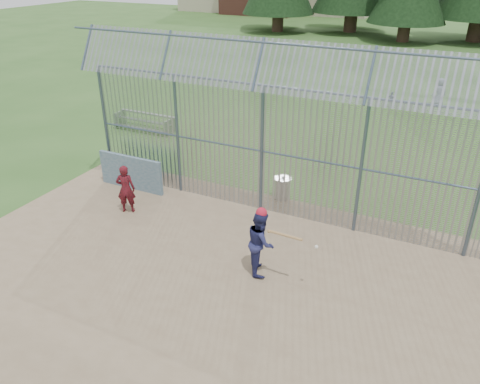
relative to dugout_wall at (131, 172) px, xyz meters
The scene contains 11 objects.
ground 5.47m from the dugout_wall, 32.23° to the right, with size 120.00×120.00×0.00m, color #2D511E.
dirt_infield 5.75m from the dugout_wall, 36.47° to the right, with size 14.00×10.00×0.02m, color #756047.
dugout_wall is the anchor object (origin of this frame).
batter 6.39m from the dugout_wall, 22.24° to the right, with size 0.84×0.65×1.72m, color navy.
onlooker 1.66m from the dugout_wall, 57.18° to the right, with size 0.57×0.38×1.58m, color maroon.
bg_kid_standing 17.61m from the dugout_wall, 60.86° to the left, with size 0.72×0.47×1.47m, color slate.
bg_kid_seated 15.34m from the dugout_wall, 65.55° to the left, with size 0.49×0.20×0.83m, color slate.
batting_gear 6.62m from the dugout_wall, 22.00° to the right, with size 1.65×0.35×0.63m.
trash_can 5.21m from the dugout_wall, 17.95° to the left, with size 0.56×0.56×0.82m.
bleacher 6.16m from the dugout_wall, 122.26° to the left, with size 3.00×0.95×0.72m.
backstop_fence 6.66m from the dugout_wall, ahead, with size 20.09×0.81×5.30m.
Camera 1 is at (5.14, -8.60, 7.30)m, focal length 35.00 mm.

